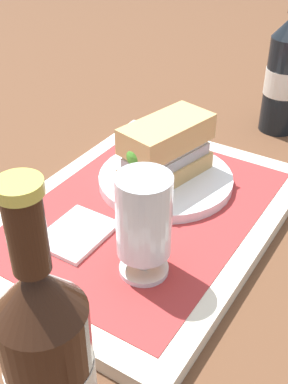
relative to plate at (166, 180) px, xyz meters
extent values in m
plane|color=brown|center=(0.07, 0.01, -0.03)|extent=(3.00, 3.00, 0.00)
cube|color=beige|center=(0.07, 0.01, -0.02)|extent=(0.44, 0.32, 0.02)
cube|color=#9E2D2D|center=(0.07, 0.01, -0.01)|extent=(0.38, 0.27, 0.00)
cylinder|color=white|center=(0.00, 0.00, 0.00)|extent=(0.19, 0.19, 0.01)
cube|color=tan|center=(0.00, 0.00, 0.02)|extent=(0.14, 0.09, 0.02)
cube|color=#9EA3A8|center=(0.00, 0.00, 0.04)|extent=(0.13, 0.08, 0.02)
cube|color=silver|center=(0.00, 0.00, 0.05)|extent=(0.12, 0.07, 0.01)
sphere|color=#47932D|center=(0.05, -0.01, 0.06)|extent=(0.04, 0.04, 0.04)
cube|color=tan|center=(0.00, 0.00, 0.07)|extent=(0.14, 0.09, 0.04)
cylinder|color=silver|center=(0.17, 0.07, 0.00)|extent=(0.06, 0.06, 0.01)
cylinder|color=silver|center=(0.17, 0.07, 0.01)|extent=(0.01, 0.01, 0.02)
cylinder|color=silver|center=(0.17, 0.07, 0.07)|extent=(0.06, 0.06, 0.09)
cylinder|color=gold|center=(0.17, 0.07, 0.05)|extent=(0.06, 0.06, 0.05)
cylinder|color=white|center=(0.17, 0.07, 0.08)|extent=(0.05, 0.05, 0.01)
cube|color=white|center=(0.16, -0.03, 0.00)|extent=(0.09, 0.07, 0.01)
cylinder|color=silver|center=(0.36, 0.11, 0.06)|extent=(0.07, 0.07, 0.05)
cone|color=black|center=(0.36, 0.11, 0.16)|extent=(0.06, 0.06, 0.04)
cylinder|color=black|center=(0.36, 0.11, 0.20)|extent=(0.02, 0.02, 0.05)
cylinder|color=#BFB74C|center=(0.36, 0.11, 0.23)|extent=(0.03, 0.03, 0.01)
cylinder|color=black|center=(-0.29, 0.06, 0.05)|extent=(0.06, 0.06, 0.17)
cylinder|color=silver|center=(-0.29, 0.06, 0.06)|extent=(0.07, 0.07, 0.05)
camera|label=1|loc=(0.51, 0.29, 0.38)|focal=46.17mm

